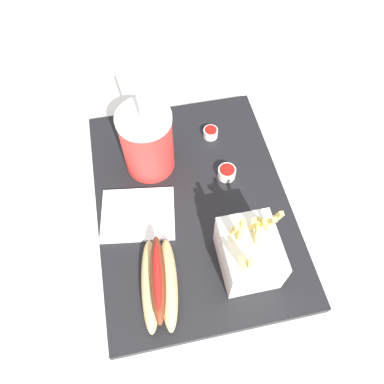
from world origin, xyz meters
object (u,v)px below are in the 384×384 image
at_px(ketchup_cup_1, 227,172).
at_px(ketchup_cup_2, 211,133).
at_px(fries_basket, 249,253).
at_px(hot_dog_1, 159,283).
at_px(soda_cup, 147,142).
at_px(napkin_stack, 138,214).

bearing_deg(ketchup_cup_1, ketchup_cup_2, -175.91).
distance_m(fries_basket, hot_dog_1, 0.15).
relative_size(soda_cup, ketchup_cup_2, 8.02).
bearing_deg(fries_basket, soda_cup, -151.65).
height_order(hot_dog_1, napkin_stack, hot_dog_1).
relative_size(soda_cup, hot_dog_1, 1.51).
height_order(fries_basket, ketchup_cup_1, fries_basket).
distance_m(hot_dog_1, ketchup_cup_2, 0.34).
distance_m(fries_basket, ketchup_cup_2, 0.29).
xyz_separation_m(soda_cup, hot_dog_1, (0.25, -0.02, -0.04)).
xyz_separation_m(soda_cup, ketchup_cup_2, (-0.05, 0.13, -0.06)).
xyz_separation_m(ketchup_cup_2, napkin_stack, (0.16, -0.17, -0.01)).
height_order(soda_cup, ketchup_cup_2, soda_cup).
height_order(ketchup_cup_1, ketchup_cup_2, ketchup_cup_1).
xyz_separation_m(hot_dog_1, napkin_stack, (-0.14, -0.02, -0.02)).
distance_m(soda_cup, ketchup_cup_1, 0.16).
distance_m(fries_basket, ketchup_cup_1, 0.18).
bearing_deg(napkin_stack, fries_basket, 52.76).
bearing_deg(napkin_stack, ketchup_cup_1, 105.75).
relative_size(hot_dog_1, ketchup_cup_2, 5.30).
xyz_separation_m(soda_cup, napkin_stack, (0.11, -0.04, -0.07)).
xyz_separation_m(fries_basket, ketchup_cup_2, (-0.28, 0.00, -0.03)).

